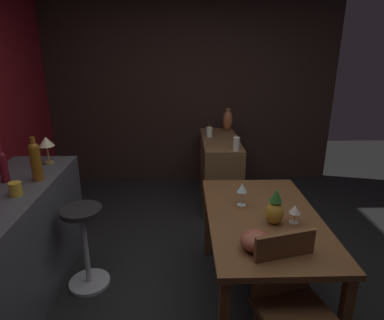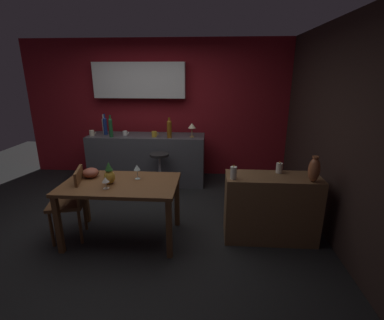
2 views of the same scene
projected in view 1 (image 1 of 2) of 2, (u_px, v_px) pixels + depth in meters
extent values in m
plane|color=black|center=(210.00, 298.00, 2.68)|extent=(9.00, 9.00, 0.00)
cube|color=#33231E|center=(176.00, 91.00, 4.66)|extent=(0.10, 4.40, 2.60)
cube|color=brown|center=(263.00, 218.00, 2.44)|extent=(1.35, 0.81, 0.04)
cube|color=brown|center=(208.00, 221.00, 3.15)|extent=(0.06, 0.06, 0.70)
cube|color=brown|center=(283.00, 220.00, 3.17)|extent=(0.06, 0.06, 0.70)
cube|color=brown|center=(219.00, 170.00, 4.24)|extent=(1.10, 0.44, 0.82)
cube|color=brown|center=(296.00, 316.00, 1.89)|extent=(0.49, 0.49, 0.04)
cube|color=brown|center=(283.00, 265.00, 1.99)|extent=(0.13, 0.38, 0.43)
cylinder|color=#262323|center=(81.00, 211.00, 2.62)|extent=(0.32, 0.32, 0.04)
cylinder|color=silver|center=(86.00, 249.00, 2.73)|extent=(0.04, 0.04, 0.67)
cylinder|color=silver|center=(90.00, 282.00, 2.84)|extent=(0.34, 0.34, 0.03)
cylinder|color=silver|center=(241.00, 205.00, 2.60)|extent=(0.07, 0.07, 0.00)
cylinder|color=silver|center=(242.00, 198.00, 2.58)|extent=(0.01, 0.01, 0.11)
cone|color=silver|center=(242.00, 188.00, 2.55)|extent=(0.08, 0.08, 0.07)
cylinder|color=silver|center=(294.00, 222.00, 2.34)|extent=(0.07, 0.07, 0.00)
cylinder|color=silver|center=(294.00, 217.00, 2.33)|extent=(0.01, 0.01, 0.07)
cone|color=silver|center=(295.00, 209.00, 2.31)|extent=(0.08, 0.08, 0.06)
ellipsoid|color=gold|center=(275.00, 213.00, 2.31)|extent=(0.13, 0.13, 0.17)
cone|color=#2D6B28|center=(276.00, 195.00, 2.27)|extent=(0.09, 0.09, 0.10)
ellipsoid|color=#9E4C38|center=(256.00, 241.00, 2.02)|extent=(0.19, 0.19, 0.12)
cylinder|color=maroon|center=(4.00, 169.00, 2.59)|extent=(0.06, 0.06, 0.21)
sphere|color=maroon|center=(1.00, 156.00, 2.55)|extent=(0.06, 0.06, 0.06)
cylinder|color=maroon|center=(0.00, 148.00, 2.53)|extent=(0.03, 0.03, 0.08)
cylinder|color=#8C5114|center=(36.00, 164.00, 2.61)|extent=(0.08, 0.08, 0.27)
sphere|color=#8C5114|center=(34.00, 148.00, 2.57)|extent=(0.08, 0.08, 0.08)
cylinder|color=#8C5114|center=(33.00, 141.00, 2.55)|extent=(0.04, 0.04, 0.06)
cylinder|color=gold|center=(15.00, 189.00, 2.38)|extent=(0.09, 0.09, 0.10)
torus|color=gold|center=(19.00, 185.00, 2.43)|extent=(0.05, 0.01, 0.05)
cylinder|color=#A58447|center=(49.00, 162.00, 3.02)|extent=(0.08, 0.08, 0.02)
cylinder|color=#A58447|center=(48.00, 154.00, 2.99)|extent=(0.02, 0.02, 0.14)
cone|color=beige|center=(46.00, 141.00, 2.95)|extent=(0.14, 0.14, 0.08)
cylinder|color=white|center=(209.00, 132.00, 4.17)|extent=(0.08, 0.08, 0.12)
ellipsoid|color=yellow|center=(210.00, 126.00, 4.15)|extent=(0.01, 0.01, 0.03)
cylinder|color=white|center=(236.00, 144.00, 3.64)|extent=(0.07, 0.07, 0.15)
ellipsoid|color=yellow|center=(237.00, 136.00, 3.61)|extent=(0.01, 0.01, 0.03)
ellipsoid|color=#B26038|center=(228.00, 120.00, 4.45)|extent=(0.13, 0.13, 0.27)
cylinder|color=#B26038|center=(228.00, 109.00, 4.40)|extent=(0.07, 0.07, 0.02)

